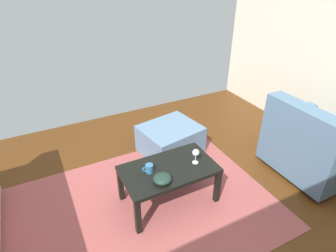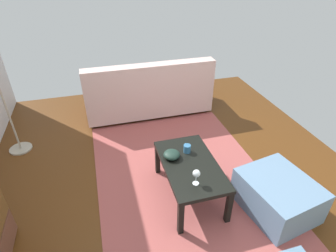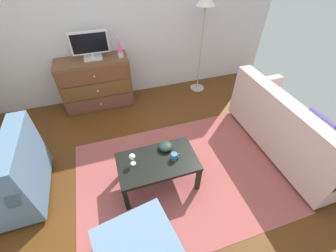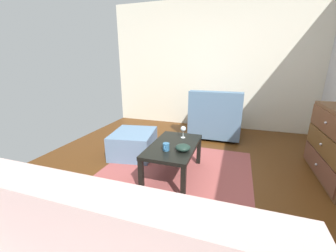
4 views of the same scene
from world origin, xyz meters
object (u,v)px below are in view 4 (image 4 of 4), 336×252
at_px(wine_glass, 183,129).
at_px(armchair, 215,118).
at_px(coffee_table, 174,149).
at_px(ottoman, 134,143).
at_px(bowl_decorative, 183,148).
at_px(mug, 166,147).

height_order(wine_glass, armchair, armchair).
xyz_separation_m(coffee_table, armchair, (-1.64, 0.32, -0.01)).
bearing_deg(ottoman, bowl_decorative, 58.62).
bearing_deg(mug, ottoman, -129.66).
xyz_separation_m(coffee_table, wine_glass, (-0.27, 0.05, 0.17)).
bearing_deg(ottoman, wine_glass, 79.97).
bearing_deg(coffee_table, mug, -8.83).
distance_m(mug, ottoman, 1.00).
relative_size(wine_glass, ottoman, 0.22).
bearing_deg(coffee_table, bowl_decorative, 46.41).
relative_size(mug, bowl_decorative, 0.67).
bearing_deg(bowl_decorative, mug, -74.63).
bearing_deg(coffee_table, armchair, 168.94).
distance_m(wine_glass, armchair, 1.41).
height_order(coffee_table, mug, mug).
relative_size(coffee_table, mug, 8.08).
relative_size(bowl_decorative, ottoman, 0.24).
distance_m(coffee_table, wine_glass, 0.32).
distance_m(bowl_decorative, armchair, 1.80).
height_order(coffee_table, wine_glass, wine_glass).
bearing_deg(coffee_table, ottoman, -118.46).
bearing_deg(ottoman, coffee_table, 61.54).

